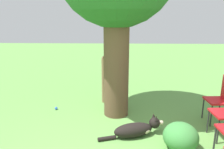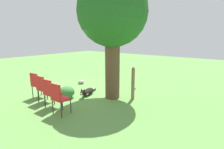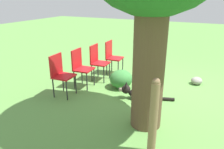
{
  "view_description": "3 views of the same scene",
  "coord_description": "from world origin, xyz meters",
  "px_view_note": "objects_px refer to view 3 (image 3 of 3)",
  "views": [
    {
      "loc": [
        0.17,
        -3.11,
        2.13
      ],
      "look_at": [
        0.01,
        1.38,
        0.94
      ],
      "focal_mm": 35.0,
      "sensor_mm": 36.0,
      "label": 1
    },
    {
      "loc": [
        5.15,
        5.3,
        2.29
      ],
      "look_at": [
        0.13,
        1.46,
        0.9
      ],
      "focal_mm": 28.0,
      "sensor_mm": 36.0,
      "label": 2
    },
    {
      "loc": [
        -0.87,
        4.84,
        2.24
      ],
      "look_at": [
        1.16,
        0.7,
        0.54
      ],
      "focal_mm": 35.0,
      "sensor_mm": 36.0,
      "label": 3
    }
  ],
  "objects_px": {
    "fence_post": "(153,117)",
    "red_chair_3": "(61,72)",
    "red_chair_2": "(81,66)",
    "red_chair_0": "(112,55)",
    "dog": "(142,93)",
    "red_chair_1": "(98,60)"
  },
  "relations": [
    {
      "from": "fence_post",
      "to": "red_chair_0",
      "type": "bearing_deg",
      "value": -54.52
    },
    {
      "from": "dog",
      "to": "red_chair_2",
      "type": "xyz_separation_m",
      "value": [
        1.62,
        -0.01,
        0.43
      ]
    },
    {
      "from": "dog",
      "to": "red_chair_2",
      "type": "distance_m",
      "value": 1.68
    },
    {
      "from": "dog",
      "to": "red_chair_2",
      "type": "relative_size",
      "value": 1.25
    },
    {
      "from": "red_chair_2",
      "to": "red_chair_3",
      "type": "bearing_deg",
      "value": -105.53
    },
    {
      "from": "red_chair_1",
      "to": "red_chair_3",
      "type": "xyz_separation_m",
      "value": [
        0.27,
        1.25,
        0.0
      ]
    },
    {
      "from": "red_chair_0",
      "to": "red_chair_3",
      "type": "height_order",
      "value": "same"
    },
    {
      "from": "dog",
      "to": "red_chair_1",
      "type": "bearing_deg",
      "value": -40.68
    },
    {
      "from": "fence_post",
      "to": "red_chair_1",
      "type": "xyz_separation_m",
      "value": [
        2.21,
        -2.28,
        -0.04
      ]
    },
    {
      "from": "red_chair_1",
      "to": "red_chair_2",
      "type": "height_order",
      "value": "same"
    },
    {
      "from": "fence_post",
      "to": "red_chair_2",
      "type": "xyz_separation_m",
      "value": [
        2.34,
        -1.66,
        -0.04
      ]
    },
    {
      "from": "dog",
      "to": "fence_post",
      "type": "xyz_separation_m",
      "value": [
        -0.72,
        1.65,
        0.47
      ]
    },
    {
      "from": "dog",
      "to": "red_chair_0",
      "type": "height_order",
      "value": "red_chair_0"
    },
    {
      "from": "dog",
      "to": "red_chair_2",
      "type": "bearing_deg",
      "value": -17.98
    },
    {
      "from": "red_chair_0",
      "to": "red_chair_3",
      "type": "bearing_deg",
      "value": -105.53
    },
    {
      "from": "red_chair_1",
      "to": "red_chair_3",
      "type": "distance_m",
      "value": 1.28
    },
    {
      "from": "fence_post",
      "to": "red_chair_3",
      "type": "distance_m",
      "value": 2.68
    },
    {
      "from": "red_chair_2",
      "to": "fence_post",
      "type": "bearing_deg",
      "value": -38.81
    },
    {
      "from": "fence_post",
      "to": "red_chair_0",
      "type": "xyz_separation_m",
      "value": [
        2.07,
        -2.91,
        -0.04
      ]
    },
    {
      "from": "dog",
      "to": "red_chair_0",
      "type": "xyz_separation_m",
      "value": [
        1.36,
        -1.26,
        0.43
      ]
    },
    {
      "from": "red_chair_2",
      "to": "red_chair_3",
      "type": "height_order",
      "value": "same"
    },
    {
      "from": "fence_post",
      "to": "red_chair_3",
      "type": "bearing_deg",
      "value": -22.71
    }
  ]
}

